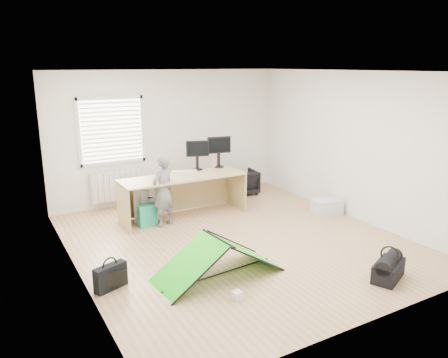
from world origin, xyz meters
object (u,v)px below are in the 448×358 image
monitor_right (219,156)px  person (163,191)px  monitor_left (197,159)px  thermos (214,162)px  storage_crate (327,207)px  laptop_bag (111,277)px  desk (184,197)px  duffel_bag (388,271)px  kite (218,257)px  office_chair (243,182)px  filing_cabinet (146,202)px

monitor_right → person: size_ratio=0.37×
monitor_left → thermos: size_ratio=1.90×
storage_crate → laptop_bag: laptop_bag is taller
monitor_right → person: person is taller
desk → person: 0.60m
duffel_bag → storage_crate: bearing=41.2°
monitor_left → person: person is taller
desk → duffel_bag: size_ratio=4.11×
laptop_bag → person: bearing=30.8°
desk → kite: desk is taller
desk → laptop_bag: 2.83m
monitor_right → kite: 3.19m
office_chair → laptop_bag: 4.67m
monitor_left → office_chair: 1.59m
filing_cabinet → office_chair: (2.43, 0.46, -0.06)m
monitor_right → storage_crate: bearing=-33.7°
thermos → office_chair: (0.95, 0.42, -0.65)m
filing_cabinet → storage_crate: filing_cabinet is taller
monitor_left → kite: bearing=-92.3°
storage_crate → person: bearing=161.8°
kite → laptop_bag: 1.43m
thermos → laptop_bag: (-2.80, -2.37, -0.75)m
monitor_right → office_chair: monitor_right is taller
monitor_left → person: 1.16m
office_chair → kite: size_ratio=0.34×
duffel_bag → office_chair: bearing=60.2°
desk → laptop_bag: desk is taller
filing_cabinet → monitor_left: (1.09, 0.02, 0.69)m
person → duffel_bag: bearing=94.4°
thermos → kite: bearing=-117.5°
monitor_right → storage_crate: 2.33m
person → office_chair: bearing=179.3°
laptop_bag → desk: bearing=26.0°
monitor_right → storage_crate: (1.53, -1.53, -0.88)m
desk → person: size_ratio=1.80×
monitor_left → laptop_bag: (-2.41, -2.35, -0.85)m
filing_cabinet → desk: bearing=-4.0°
person → laptop_bag: size_ratio=2.96×
desk → storage_crate: desk is taller
laptop_bag → duffel_bag: size_ratio=0.77×
monitor_left → desk: bearing=-126.1°
office_chair → person: size_ratio=0.45×
monitor_right → monitor_left: bearing=-169.1°
filing_cabinet → duffel_bag: filing_cabinet is taller
kite → office_chair: bearing=48.1°
laptop_bag → storage_crate: bearing=-9.5°
desk → monitor_left: 0.83m
desk → storage_crate: size_ratio=4.46×
kite → duffel_bag: size_ratio=3.06×
monitor_left → person: size_ratio=0.34×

